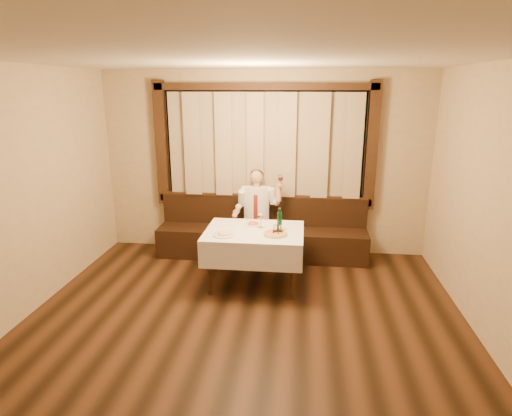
# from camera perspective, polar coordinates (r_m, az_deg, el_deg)

# --- Properties ---
(room) EXTENTS (5.01, 6.01, 2.81)m
(room) POSITION_cam_1_polar(r_m,az_deg,el_deg) (4.65, -1.31, 2.80)
(room) COLOR black
(room) RESTS_ON ground
(banquette) EXTENTS (3.20, 0.61, 0.94)m
(banquette) POSITION_cam_1_polar(r_m,az_deg,el_deg) (6.65, 0.81, -3.78)
(banquette) COLOR black
(banquette) RESTS_ON ground
(dining_table) EXTENTS (1.27, 0.97, 0.76)m
(dining_table) POSITION_cam_1_polar(r_m,az_deg,el_deg) (5.58, -0.23, -4.01)
(dining_table) COLOR black
(dining_table) RESTS_ON ground
(pizza) EXTENTS (0.31, 0.31, 0.03)m
(pizza) POSITION_cam_1_polar(r_m,az_deg,el_deg) (5.37, 2.61, -3.48)
(pizza) COLOR white
(pizza) RESTS_ON dining_table
(pasta_red) EXTENTS (0.24, 0.24, 0.08)m
(pasta_red) POSITION_cam_1_polar(r_m,az_deg,el_deg) (5.75, -0.40, -1.96)
(pasta_red) COLOR white
(pasta_red) RESTS_ON dining_table
(pasta_cream) EXTENTS (0.28, 0.28, 0.10)m
(pasta_cream) POSITION_cam_1_polar(r_m,az_deg,el_deg) (5.36, -4.31, -3.27)
(pasta_cream) COLOR white
(pasta_cream) RESTS_ON dining_table
(green_bottle) EXTENTS (0.07, 0.07, 0.30)m
(green_bottle) POSITION_cam_1_polar(r_m,az_deg,el_deg) (5.51, 3.17, -1.73)
(green_bottle) COLOR #115124
(green_bottle) RESTS_ON dining_table
(table_wine_glass) EXTENTS (0.08, 0.08, 0.21)m
(table_wine_glass) POSITION_cam_1_polar(r_m,az_deg,el_deg) (5.59, 0.62, -1.19)
(table_wine_glass) COLOR white
(table_wine_glass) RESTS_ON dining_table
(cruet_caddy) EXTENTS (0.13, 0.08, 0.13)m
(cruet_caddy) POSITION_cam_1_polar(r_m,az_deg,el_deg) (5.43, 2.89, -2.90)
(cruet_caddy) COLOR black
(cruet_caddy) RESTS_ON dining_table
(seated_man) EXTENTS (0.73, 0.55, 1.36)m
(seated_man) POSITION_cam_1_polar(r_m,az_deg,el_deg) (6.43, 0.05, 0.06)
(seated_man) COLOR black
(seated_man) RESTS_ON ground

